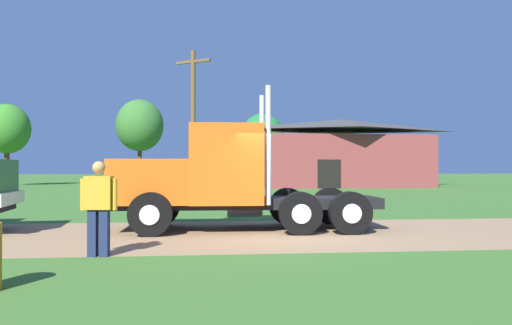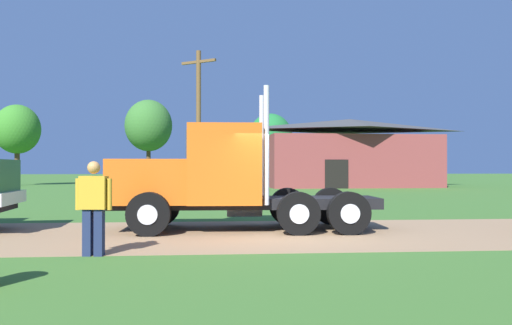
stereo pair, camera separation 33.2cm
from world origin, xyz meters
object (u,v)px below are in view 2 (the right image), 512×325
Objects in this scene: utility_pole_near at (199,119)px; shed_building at (350,154)px; visitor_standing_near at (94,203)px; truck_foreground_white at (214,180)px.

shed_building is at bearing 48.24° from utility_pole_near.
utility_pole_near is at bearing 85.51° from visitor_standing_near.
utility_pole_near reaches higher than visitor_standing_near.
truck_foreground_white is 0.90× the size of utility_pole_near.
visitor_standing_near is at bearing -94.49° from utility_pole_near.
utility_pole_near is (-11.99, -13.43, 1.56)m from shed_building.
utility_pole_near is (1.43, 18.21, 3.25)m from visitor_standing_near.
truck_foreground_white is 14.73m from utility_pole_near.
visitor_standing_near is (-2.27, -3.80, -0.33)m from truck_foreground_white.
visitor_standing_near is 34.40m from shed_building.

